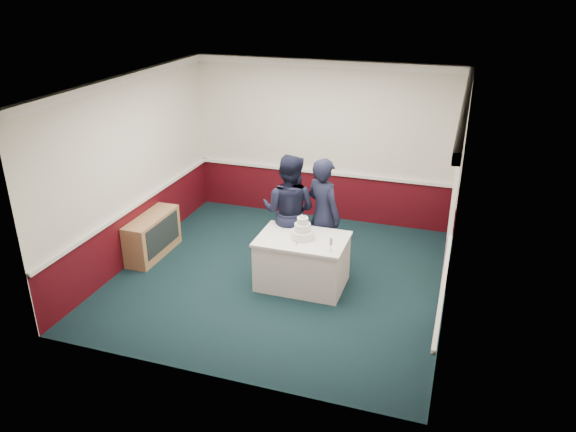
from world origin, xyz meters
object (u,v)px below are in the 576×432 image
(wedding_cake, at_px, (303,231))
(person_woman, at_px, (323,214))
(cake_table, at_px, (302,261))
(cake_knife, at_px, (296,243))
(person_man, at_px, (289,211))
(sideboard, at_px, (153,236))
(champagne_flute, at_px, (331,242))

(wedding_cake, distance_m, person_woman, 0.67)
(cake_table, relative_size, cake_knife, 6.00)
(cake_knife, height_order, person_woman, person_woman)
(wedding_cake, bearing_deg, person_man, 124.71)
(sideboard, height_order, wedding_cake, wedding_cake)
(champagne_flute, bearing_deg, wedding_cake, 150.75)
(cake_table, relative_size, person_man, 0.71)
(wedding_cake, height_order, champagne_flute, wedding_cake)
(person_man, height_order, person_woman, person_man)
(cake_knife, bearing_deg, sideboard, 155.88)
(person_woman, bearing_deg, cake_knife, 109.74)
(cake_table, bearing_deg, cake_knife, -98.53)
(cake_knife, bearing_deg, wedding_cake, 65.33)
(sideboard, xyz_separation_m, person_man, (2.27, 0.41, 0.58))
(cake_knife, distance_m, champagne_flute, 0.55)
(wedding_cake, height_order, person_woman, person_woman)
(wedding_cake, distance_m, person_man, 0.70)
(sideboard, relative_size, person_man, 0.64)
(cake_table, distance_m, person_man, 0.88)
(person_man, distance_m, person_woman, 0.54)
(champagne_flute, height_order, person_man, person_man)
(cake_knife, bearing_deg, person_woman, 62.77)
(cake_table, xyz_separation_m, person_woman, (0.14, 0.66, 0.52))
(cake_table, height_order, wedding_cake, wedding_cake)
(cake_table, bearing_deg, sideboard, 176.36)
(person_man, bearing_deg, sideboard, 12.16)
(champagne_flute, xyz_separation_m, person_woman, (-0.36, 0.94, -0.01))
(person_man, bearing_deg, cake_knife, 117.42)
(cake_knife, xyz_separation_m, person_man, (-0.37, 0.78, 0.14))
(wedding_cake, relative_size, cake_knife, 1.65)
(cake_table, height_order, champagne_flute, champagne_flute)
(sideboard, xyz_separation_m, person_woman, (2.81, 0.49, 0.57))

